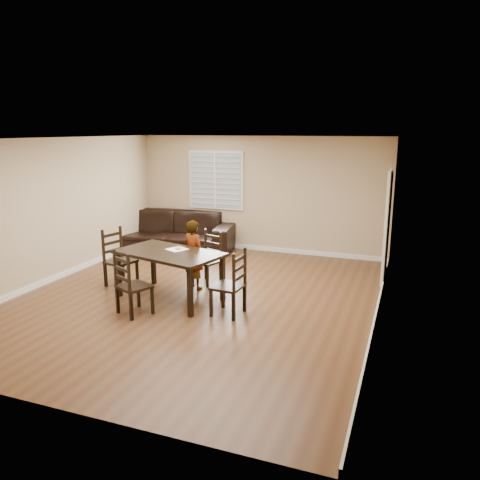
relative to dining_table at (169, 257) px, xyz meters
name	(u,v)px	position (x,y,z in m)	size (l,w,h in m)	color
ground	(197,298)	(0.41, 0.18, -0.75)	(7.00, 7.00, 0.00)	brown
room	(201,193)	(0.44, 0.36, 1.06)	(6.04, 7.04, 2.72)	tan
dining_table	(169,257)	(0.00, 0.00, 0.00)	(1.97, 1.41, 0.83)	black
chair_near	(211,259)	(0.28, 1.08, -0.30)	(0.56, 0.54, 0.99)	black
chair_far	(127,287)	(-0.25, -0.90, -0.27)	(0.62, 0.60, 1.05)	black
chair_left	(116,259)	(-1.31, 0.33, -0.26)	(0.56, 0.58, 1.07)	black
chair_right	(235,286)	(1.31, -0.31, -0.27)	(0.48, 0.51, 1.06)	black
child	(194,255)	(0.16, 0.63, -0.11)	(0.47, 0.31, 1.28)	gray
napkin	(177,249)	(0.05, 0.19, 0.09)	(0.30, 0.30, 0.00)	white
donut	(178,248)	(0.07, 0.19, 0.11)	(0.11, 0.11, 0.04)	#B48A40
sofa	(171,230)	(-1.67, 3.13, -0.30)	(3.08, 1.20, 0.90)	black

